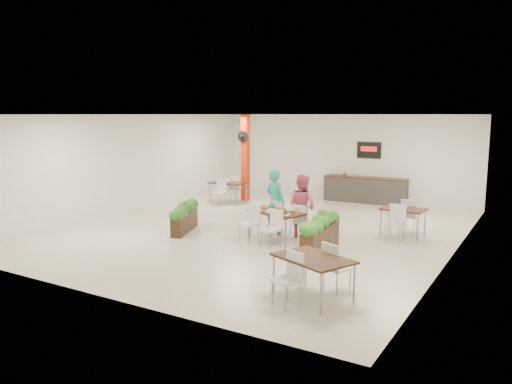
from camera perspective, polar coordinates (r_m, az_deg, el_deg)
ground at (r=14.06m, az=0.99°, el=-4.31°), size 12.00×12.00×0.00m
room_shell at (r=13.74m, az=1.01°, el=3.87°), size 10.10×12.10×3.22m
red_column at (r=18.54m, az=-1.24°, el=4.05°), size 0.40×0.41×3.20m
service_counter at (r=18.67m, az=12.34°, el=0.32°), size 3.00×0.64×2.20m
main_table at (r=12.75m, az=2.33°, el=-2.77°), size 1.62×1.90×0.92m
diner_man at (r=13.45m, az=2.20°, el=-1.13°), size 0.73×0.58×1.74m
diner_woman at (r=13.10m, az=5.28°, el=-1.61°), size 0.95×0.83×1.66m
planter_left at (r=13.85m, az=-8.17°, el=-2.54°), size 0.86×1.62×0.88m
planter_right at (r=11.68m, az=7.40°, el=-4.58°), size 0.53×2.00×1.05m
side_table_a at (r=18.23m, az=-3.23°, el=0.76°), size 1.27×1.63×0.92m
side_table_b at (r=13.73m, az=16.47°, el=-2.35°), size 1.15×1.65×0.92m
side_table_c at (r=8.83m, az=6.53°, el=-8.12°), size 1.59×1.66×0.92m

